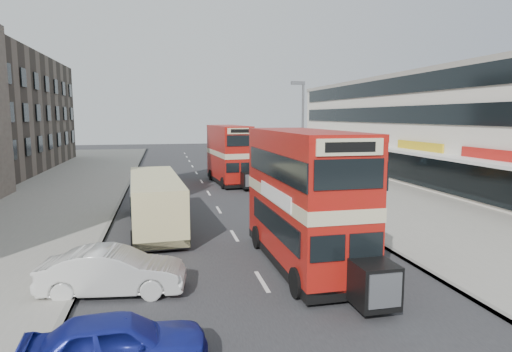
{
  "coord_description": "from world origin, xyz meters",
  "views": [
    {
      "loc": [
        -3.23,
        -12.21,
        5.69
      ],
      "look_at": [
        0.55,
        5.58,
        3.21
      ],
      "focal_mm": 30.84,
      "sensor_mm": 36.0,
      "label": 1
    }
  ],
  "objects": [
    {
      "name": "bus_main",
      "position": [
        1.93,
        3.35,
        2.63
      ],
      "size": [
        2.66,
        9.08,
        4.99
      ],
      "rotation": [
        0.0,
        0.0,
        3.16
      ],
      "color": "black",
      "rests_on": "ground"
    },
    {
      "name": "kerb_left",
      "position": [
        -6.1,
        20.0,
        0.07
      ],
      "size": [
        0.2,
        90.0,
        0.16
      ],
      "primitive_type": "cube",
      "color": "gray",
      "rests_on": "ground"
    },
    {
      "name": "coach",
      "position": [
        -3.68,
        10.37,
        1.45
      ],
      "size": [
        2.97,
        9.43,
        2.46
      ],
      "rotation": [
        0.0,
        0.0,
        0.07
      ],
      "color": "black",
      "rests_on": "ground"
    },
    {
      "name": "pedestrian_near",
      "position": [
        8.55,
        14.45,
        0.99
      ],
      "size": [
        0.63,
        0.43,
        1.69
      ],
      "primitive_type": "imported",
      "rotation": [
        0.0,
        0.0,
        3.12
      ],
      "color": "gray",
      "rests_on": "pavement_right"
    },
    {
      "name": "bus_second",
      "position": [
        2.23,
        24.49,
        2.49
      ],
      "size": [
        3.03,
        8.66,
        4.74
      ],
      "rotation": [
        0.0,
        0.0,
        3.22
      ],
      "color": "black",
      "rests_on": "ground"
    },
    {
      "name": "car_right_a",
      "position": [
        5.19,
        15.47,
        0.63
      ],
      "size": [
        4.43,
        1.92,
        1.27
      ],
      "primitive_type": "imported",
      "rotation": [
        0.0,
        0.0,
        -1.54
      ],
      "color": "maroon",
      "rests_on": "ground"
    },
    {
      "name": "pavement_right",
      "position": [
        12.0,
        20.0,
        0.07
      ],
      "size": [
        12.0,
        90.0,
        0.15
      ],
      "primitive_type": "cube",
      "color": "gray",
      "rests_on": "ground"
    },
    {
      "name": "pedestrian_far",
      "position": [
        8.63,
        29.43,
        1.11
      ],
      "size": [
        1.2,
        1.01,
        1.92
      ],
      "primitive_type": "imported",
      "rotation": [
        0.0,
        0.0,
        0.58
      ],
      "color": "gray",
      "rests_on": "pavement_right"
    },
    {
      "name": "car_left_near",
      "position": [
        -4.34,
        -2.61,
        0.68
      ],
      "size": [
        4.12,
        1.88,
        1.37
      ],
      "primitive_type": "imported",
      "rotation": [
        0.0,
        0.0,
        1.64
      ],
      "color": "navy",
      "rests_on": "ground"
    },
    {
      "name": "pavement_left",
      "position": [
        -12.0,
        20.0,
        0.07
      ],
      "size": [
        12.0,
        90.0,
        0.15
      ],
      "primitive_type": "cube",
      "color": "gray",
      "rests_on": "ground"
    },
    {
      "name": "ground",
      "position": [
        0.0,
        0.0,
        0.0
      ],
      "size": [
        160.0,
        160.0,
        0.0
      ],
      "primitive_type": "plane",
      "color": "#28282B",
      "rests_on": "ground"
    },
    {
      "name": "car_right_c",
      "position": [
        5.13,
        32.3,
        0.66
      ],
      "size": [
        3.93,
        1.65,
        1.33
      ],
      "primitive_type": "imported",
      "rotation": [
        0.0,
        0.0,
        -1.55
      ],
      "color": "#5C97B9",
      "rests_on": "ground"
    },
    {
      "name": "cyclist",
      "position": [
        4.22,
        18.23,
        0.71
      ],
      "size": [
        0.73,
        1.9,
        2.14
      ],
      "rotation": [
        0.0,
        0.0,
        -0.04
      ],
      "color": "gray",
      "rests_on": "ground"
    },
    {
      "name": "commercial_row",
      "position": [
        19.95,
        22.0,
        4.7
      ],
      "size": [
        9.9,
        46.2,
        9.3
      ],
      "color": "beige",
      "rests_on": "ground"
    },
    {
      "name": "car_right_b",
      "position": [
        5.12,
        22.37,
        0.6
      ],
      "size": [
        4.48,
        2.37,
        1.2
      ],
      "primitive_type": "imported",
      "rotation": [
        0.0,
        0.0,
        -1.66
      ],
      "color": "orange",
      "rests_on": "ground"
    },
    {
      "name": "kerb_right",
      "position": [
        6.1,
        20.0,
        0.07
      ],
      "size": [
        0.2,
        90.0,
        0.16
      ],
      "primitive_type": "cube",
      "color": "gray",
      "rests_on": "ground"
    },
    {
      "name": "street_lamp",
      "position": [
        6.52,
        18.0,
        4.78
      ],
      "size": [
        1.0,
        0.2,
        8.12
      ],
      "color": "slate",
      "rests_on": "ground"
    },
    {
      "name": "car_left_front",
      "position": [
        -4.91,
        2.0,
        0.75
      ],
      "size": [
        4.7,
        2.12,
        1.5
      ],
      "primitive_type": "imported",
      "rotation": [
        0.0,
        0.0,
        1.45
      ],
      "color": "silver",
      "rests_on": "ground"
    },
    {
      "name": "road_surface",
      "position": [
        0.0,
        20.0,
        0.01
      ],
      "size": [
        12.0,
        90.0,
        0.01
      ],
      "primitive_type": "cube",
      "color": "#28282B",
      "rests_on": "ground"
    }
  ]
}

